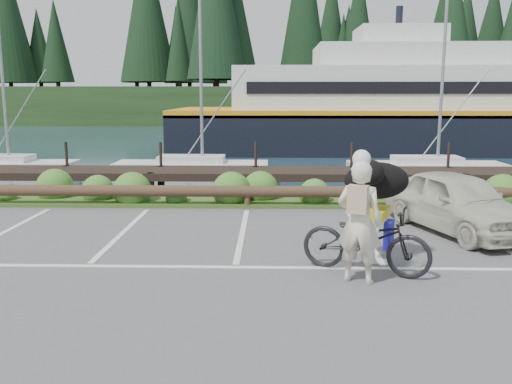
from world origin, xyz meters
TOP-DOWN VIEW (x-y plane):
  - ground at (0.00, 0.00)m, footprint 72.00×72.00m
  - harbor_backdrop at (0.39, 78.47)m, footprint 170.00×160.00m
  - vegetation_strip at (0.00, 5.30)m, footprint 34.00×1.60m
  - log_rail at (0.00, 4.60)m, footprint 32.00×0.30m
  - bicycle at (2.20, -0.61)m, footprint 2.30×1.54m
  - cyclist at (2.01, -1.08)m, footprint 0.84×0.71m
  - dog at (2.47, 0.03)m, footprint 0.95×1.27m
  - parked_car at (4.68, 2.23)m, footprint 2.76×4.20m

SIDE VIEW (x-z plane):
  - harbor_backdrop at x=0.39m, z-range -15.00..15.00m
  - ground at x=0.00m, z-range 0.00..0.00m
  - log_rail at x=0.00m, z-range -0.30..0.30m
  - vegetation_strip at x=0.00m, z-range 0.00..0.10m
  - bicycle at x=2.20m, z-range 0.00..1.14m
  - parked_car at x=4.68m, z-range 0.00..1.33m
  - cyclist at x=2.01m, z-range 0.00..1.97m
  - dog at x=2.47m, z-range 1.14..1.80m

